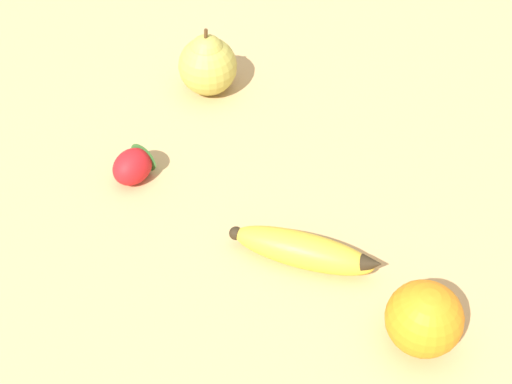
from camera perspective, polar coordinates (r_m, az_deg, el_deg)
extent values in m
plane|color=tan|center=(0.91, 6.83, 1.35)|extent=(3.00, 3.00, 0.00)
ellipsoid|color=gold|center=(0.80, 3.79, -4.68)|extent=(0.17, 0.10, 0.04)
cone|color=#2D2314|center=(0.79, 9.30, -5.69)|extent=(0.03, 0.03, 0.03)
sphere|color=#2D2314|center=(0.81, -1.62, -3.32)|extent=(0.02, 0.02, 0.02)
sphere|color=orange|center=(0.74, 13.30, -9.84)|extent=(0.08, 0.08, 0.08)
sphere|color=#B7AD47|center=(1.01, -3.88, 10.01)|extent=(0.08, 0.08, 0.08)
sphere|color=#B7AD47|center=(1.00, -3.95, 11.05)|extent=(0.05, 0.05, 0.05)
cylinder|color=#4C3319|center=(0.98, -4.04, 12.45)|extent=(0.01, 0.01, 0.02)
ellipsoid|color=red|center=(0.90, -9.86, 2.01)|extent=(0.05, 0.06, 0.04)
cone|color=#337A33|center=(0.91, -8.75, 2.96)|extent=(0.04, 0.02, 0.04)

